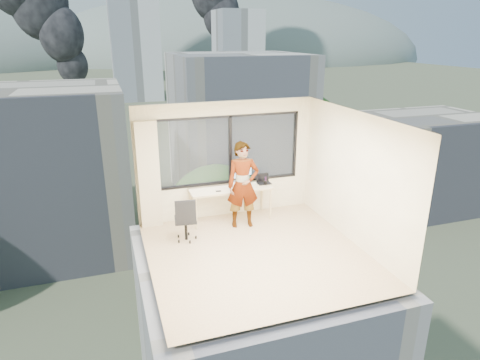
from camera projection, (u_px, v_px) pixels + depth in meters
name	position (u px, v px, depth m)	size (l,w,h in m)	color
floor	(256.00, 253.00, 7.92)	(4.00, 4.00, 0.01)	#CEB986
ceiling	(258.00, 118.00, 7.06)	(4.00, 4.00, 0.01)	white
wall_front	(309.00, 238.00, 5.70)	(4.00, 0.01, 2.60)	beige
wall_left	(144.00, 203.00, 6.90)	(0.01, 4.00, 2.60)	beige
wall_right	(354.00, 178.00, 8.08)	(0.01, 4.00, 2.60)	beige
window_wall	(228.00, 150.00, 9.22)	(3.30, 0.16, 1.55)	black
curtain	(149.00, 175.00, 8.72)	(0.45, 0.14, 2.30)	beige
desk	(231.00, 203.00, 9.28)	(1.80, 0.60, 0.75)	tan
chair	(185.00, 218.00, 8.31)	(0.48, 0.48, 0.95)	black
person	(243.00, 185.00, 8.80)	(0.68, 0.45, 1.86)	#2D2D33
monitor	(242.00, 173.00, 9.25)	(0.55, 0.12, 0.55)	black
game_console	(238.00, 182.00, 9.42)	(0.27, 0.23, 0.07)	white
laptop	(264.00, 179.00, 9.39)	(0.30, 0.32, 0.19)	black
cellphone	(218.00, 191.00, 8.95)	(0.11, 0.05, 0.01)	black
pen_cup	(265.00, 183.00, 9.33)	(0.08, 0.08, 0.10)	black
handbag	(248.00, 178.00, 9.47)	(0.25, 0.12, 0.19)	#0C4C47
exterior_ground	(111.00, 100.00, 120.10)	(400.00, 400.00, 0.04)	#515B3D
near_bldg_a	(27.00, 174.00, 34.46)	(16.00, 12.00, 14.00)	beige
near_bldg_b	(238.00, 127.00, 47.51)	(14.00, 13.00, 16.00)	beige
near_bldg_c	(426.00, 161.00, 44.86)	(12.00, 10.00, 10.00)	beige
far_tower_b	(135.00, 45.00, 117.51)	(13.00, 13.00, 30.00)	silver
far_tower_c	(238.00, 49.00, 147.04)	(15.00, 15.00, 26.00)	silver
hill_b	(234.00, 58.00, 328.94)	(300.00, 220.00, 96.00)	slate
tree_b	(218.00, 243.00, 28.37)	(7.60, 7.60, 9.00)	#24511B
tree_c	(308.00, 141.00, 53.25)	(8.40, 8.40, 10.00)	#24511B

